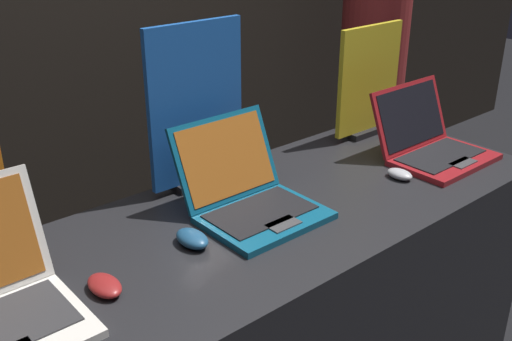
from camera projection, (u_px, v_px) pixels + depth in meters
name	position (u px, v px, depth m)	size (l,w,h in m)	color
display_counter	(255.00, 335.00, 1.94)	(2.05, 0.73, 0.87)	black
mouse_front	(105.00, 285.00, 1.42)	(0.07, 0.11, 0.03)	maroon
laptop_middle	(249.00, 193.00, 1.77)	(0.34, 0.37, 0.26)	#0F5170
mouse_middle	(192.00, 239.00, 1.61)	(0.07, 0.11, 0.04)	navy
promo_stand_middle	(197.00, 111.00, 1.86)	(0.34, 0.07, 0.53)	black
laptop_back	(431.00, 142.00, 2.15)	(0.37, 0.33, 0.25)	maroon
mouse_back	(400.00, 174.00, 2.00)	(0.06, 0.09, 0.03)	#B2B2B7
promo_stand_back	(368.00, 84.00, 2.30)	(0.33, 0.07, 0.43)	black
person_bystander	(372.00, 67.00, 3.10)	(0.34, 0.34, 1.80)	#282833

